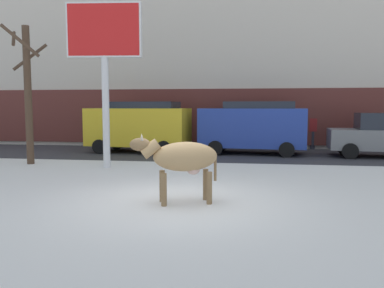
{
  "coord_description": "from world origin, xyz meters",
  "views": [
    {
      "loc": [
        1.66,
        -8.34,
        2.09
      ],
      "look_at": [
        0.15,
        1.85,
        1.1
      ],
      "focal_mm": 36.23,
      "sensor_mm": 36.0,
      "label": 1
    }
  ],
  "objects_px": {
    "car_blue_van": "(253,126)",
    "pedestrian_near_billboard": "(382,132)",
    "pedestrian_by_cars": "(313,131)",
    "pedestrian_far_left": "(102,130)",
    "cow_tan": "(182,158)",
    "bare_tree_left_lot": "(27,89)",
    "billboard": "(104,40)",
    "car_grey_sedan": "(382,136)",
    "car_yellow_van": "(139,125)"
  },
  "relations": [
    {
      "from": "billboard",
      "to": "pedestrian_by_cars",
      "type": "bearing_deg",
      "value": 41.67
    },
    {
      "from": "cow_tan",
      "to": "pedestrian_by_cars",
      "type": "relative_size",
      "value": 1.11
    },
    {
      "from": "pedestrian_near_billboard",
      "to": "pedestrian_far_left",
      "type": "bearing_deg",
      "value": 180.0
    },
    {
      "from": "car_grey_sedan",
      "to": "pedestrian_far_left",
      "type": "height_order",
      "value": "car_grey_sedan"
    },
    {
      "from": "car_blue_van",
      "to": "bare_tree_left_lot",
      "type": "height_order",
      "value": "bare_tree_left_lot"
    },
    {
      "from": "pedestrian_near_billboard",
      "to": "pedestrian_far_left",
      "type": "distance_m",
      "value": 14.12
    },
    {
      "from": "car_blue_van",
      "to": "pedestrian_near_billboard",
      "type": "relative_size",
      "value": 2.74
    },
    {
      "from": "billboard",
      "to": "bare_tree_left_lot",
      "type": "bearing_deg",
      "value": 172.57
    },
    {
      "from": "bare_tree_left_lot",
      "to": "pedestrian_far_left",
      "type": "bearing_deg",
      "value": 88.47
    },
    {
      "from": "pedestrian_near_billboard",
      "to": "billboard",
      "type": "bearing_deg",
      "value": -147.65
    },
    {
      "from": "pedestrian_by_cars",
      "to": "pedestrian_far_left",
      "type": "xyz_separation_m",
      "value": [
        -10.89,
        0.0,
        0.0
      ]
    },
    {
      "from": "car_blue_van",
      "to": "billboard",
      "type": "bearing_deg",
      "value": -136.91
    },
    {
      "from": "car_grey_sedan",
      "to": "pedestrian_by_cars",
      "type": "xyz_separation_m",
      "value": [
        -2.34,
        2.8,
        -0.03
      ]
    },
    {
      "from": "billboard",
      "to": "pedestrian_far_left",
      "type": "xyz_separation_m",
      "value": [
        -2.92,
        7.09,
        -3.43
      ]
    },
    {
      "from": "car_grey_sedan",
      "to": "pedestrian_by_cars",
      "type": "relative_size",
      "value": 2.5
    },
    {
      "from": "cow_tan",
      "to": "pedestrian_near_billboard",
      "type": "distance_m",
      "value": 13.96
    },
    {
      "from": "bare_tree_left_lot",
      "to": "pedestrian_by_cars",
      "type": "bearing_deg",
      "value": 31.14
    },
    {
      "from": "car_blue_van",
      "to": "pedestrian_by_cars",
      "type": "xyz_separation_m",
      "value": [
        2.96,
        2.4,
        -0.36
      ]
    },
    {
      "from": "cow_tan",
      "to": "car_blue_van",
      "type": "height_order",
      "value": "car_blue_van"
    },
    {
      "from": "car_blue_van",
      "to": "pedestrian_far_left",
      "type": "height_order",
      "value": "car_blue_van"
    },
    {
      "from": "billboard",
      "to": "pedestrian_near_billboard",
      "type": "relative_size",
      "value": 3.21
    },
    {
      "from": "car_blue_van",
      "to": "pedestrian_by_cars",
      "type": "relative_size",
      "value": 2.74
    },
    {
      "from": "billboard",
      "to": "car_blue_van",
      "type": "bearing_deg",
      "value": 43.09
    },
    {
      "from": "pedestrian_by_cars",
      "to": "car_grey_sedan",
      "type": "bearing_deg",
      "value": -50.1
    },
    {
      "from": "cow_tan",
      "to": "car_grey_sedan",
      "type": "bearing_deg",
      "value": 51.97
    },
    {
      "from": "car_yellow_van",
      "to": "car_grey_sedan",
      "type": "bearing_deg",
      "value": -1.41
    },
    {
      "from": "car_yellow_van",
      "to": "bare_tree_left_lot",
      "type": "height_order",
      "value": "bare_tree_left_lot"
    },
    {
      "from": "car_yellow_van",
      "to": "car_blue_van",
      "type": "bearing_deg",
      "value": 1.59
    },
    {
      "from": "car_grey_sedan",
      "to": "car_yellow_van",
      "type": "bearing_deg",
      "value": 178.59
    },
    {
      "from": "car_yellow_van",
      "to": "billboard",
      "type": "bearing_deg",
      "value": -88.03
    },
    {
      "from": "pedestrian_by_cars",
      "to": "pedestrian_far_left",
      "type": "bearing_deg",
      "value": 180.0
    },
    {
      "from": "bare_tree_left_lot",
      "to": "car_blue_van",
      "type": "bearing_deg",
      "value": 27.85
    },
    {
      "from": "car_yellow_van",
      "to": "car_blue_van",
      "type": "relative_size",
      "value": 1.0
    },
    {
      "from": "cow_tan",
      "to": "pedestrian_near_billboard",
      "type": "height_order",
      "value": "pedestrian_near_billboard"
    },
    {
      "from": "bare_tree_left_lot",
      "to": "car_grey_sedan",
      "type": "bearing_deg",
      "value": 16.15
    },
    {
      "from": "car_grey_sedan",
      "to": "pedestrian_by_cars",
      "type": "distance_m",
      "value": 3.65
    },
    {
      "from": "car_grey_sedan",
      "to": "pedestrian_far_left",
      "type": "xyz_separation_m",
      "value": [
        -13.24,
        2.8,
        -0.03
      ]
    },
    {
      "from": "pedestrian_far_left",
      "to": "pedestrian_by_cars",
      "type": "bearing_deg",
      "value": 0.0
    },
    {
      "from": "pedestrian_by_cars",
      "to": "pedestrian_far_left",
      "type": "height_order",
      "value": "same"
    },
    {
      "from": "car_blue_van",
      "to": "bare_tree_left_lot",
      "type": "distance_m",
      "value": 9.3
    },
    {
      "from": "car_grey_sedan",
      "to": "bare_tree_left_lot",
      "type": "xyz_separation_m",
      "value": [
        -13.42,
        -3.89,
        1.83
      ]
    },
    {
      "from": "billboard",
      "to": "car_grey_sedan",
      "type": "bearing_deg",
      "value": 22.58
    },
    {
      "from": "car_blue_van",
      "to": "pedestrian_far_left",
      "type": "relative_size",
      "value": 2.74
    },
    {
      "from": "car_yellow_van",
      "to": "car_grey_sedan",
      "type": "distance_m",
      "value": 10.48
    },
    {
      "from": "cow_tan",
      "to": "pedestrian_far_left",
      "type": "distance_m",
      "value": 13.23
    },
    {
      "from": "pedestrian_near_billboard",
      "to": "bare_tree_left_lot",
      "type": "height_order",
      "value": "bare_tree_left_lot"
    },
    {
      "from": "cow_tan",
      "to": "pedestrian_far_left",
      "type": "bearing_deg",
      "value": 118.71
    },
    {
      "from": "billboard",
      "to": "cow_tan",
      "type": "bearing_deg",
      "value": -52.72
    },
    {
      "from": "pedestrian_far_left",
      "to": "car_yellow_van",
      "type": "bearing_deg",
      "value": -42.6
    },
    {
      "from": "pedestrian_by_cars",
      "to": "bare_tree_left_lot",
      "type": "relative_size",
      "value": 0.35
    }
  ]
}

